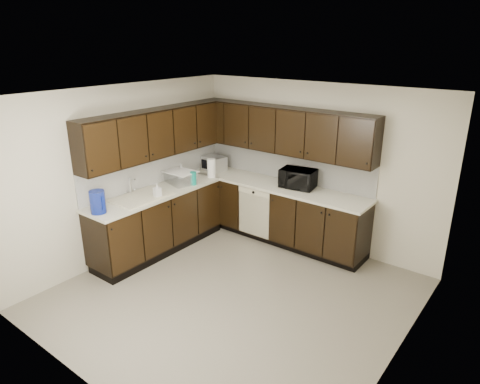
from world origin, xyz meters
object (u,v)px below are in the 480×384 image
object	(u,v)px
sink	(140,202)
toaster_oven	(214,163)
microwave	(298,178)
blue_pitcher	(98,202)
storage_bin	(180,177)

from	to	relation	value
sink	toaster_oven	xyz separation A→B (m)	(-0.07, 1.69, 0.18)
microwave	blue_pitcher	world-z (taller)	blue_pitcher
blue_pitcher	sink	bearing A→B (deg)	107.07
microwave	blue_pitcher	bearing A→B (deg)	-131.32
blue_pitcher	microwave	bearing A→B (deg)	74.61
sink	storage_bin	distance (m)	0.85
microwave	toaster_oven	distance (m)	1.61
toaster_oven	blue_pitcher	size ratio (longest dim) A/B	1.27
microwave	storage_bin	distance (m)	1.83
storage_bin	blue_pitcher	xyz separation A→B (m)	(0.03, -1.52, 0.06)
sink	toaster_oven	distance (m)	1.70
sink	blue_pitcher	distance (m)	0.72
sink	microwave	bearing A→B (deg)	48.97
microwave	blue_pitcher	size ratio (longest dim) A/B	1.72
sink	microwave	size ratio (longest dim) A/B	1.59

